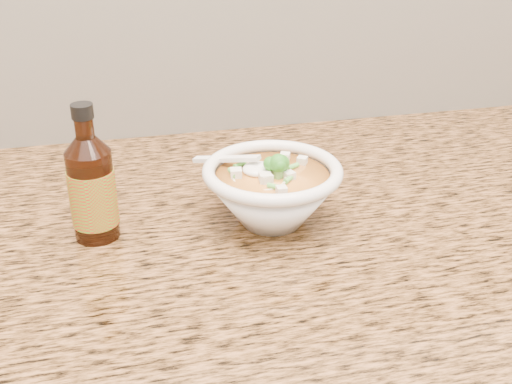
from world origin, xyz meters
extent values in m
cube|color=brown|center=(0.00, 1.68, 0.88)|extent=(4.00, 0.68, 0.04)
cylinder|color=white|center=(0.02, 1.67, 0.90)|extent=(0.07, 0.07, 0.01)
torus|color=white|center=(0.02, 1.67, 0.97)|extent=(0.17, 0.17, 0.02)
torus|color=beige|center=(0.02, 1.68, 0.96)|extent=(0.12, 0.12, 0.00)
torus|color=beige|center=(0.01, 1.67, 0.96)|extent=(0.07, 0.07, 0.00)
torus|color=beige|center=(0.03, 1.66, 0.96)|extent=(0.06, 0.06, 0.00)
torus|color=beige|center=(0.02, 1.66, 0.96)|extent=(0.09, 0.09, 0.00)
torus|color=beige|center=(0.04, 1.66, 0.96)|extent=(0.07, 0.07, 0.00)
torus|color=beige|center=(0.01, 1.67, 0.96)|extent=(0.08, 0.08, 0.00)
torus|color=beige|center=(0.02, 1.68, 0.95)|extent=(0.06, 0.06, 0.00)
torus|color=beige|center=(0.01, 1.65, 0.95)|extent=(0.06, 0.06, 0.00)
torus|color=beige|center=(0.01, 1.66, 0.95)|extent=(0.08, 0.08, 0.00)
torus|color=beige|center=(0.03, 1.67, 0.95)|extent=(0.07, 0.07, 0.00)
cube|color=silver|center=(0.06, 1.67, 0.97)|extent=(0.01, 0.01, 0.01)
cube|color=silver|center=(0.04, 1.64, 0.97)|extent=(0.02, 0.02, 0.01)
cube|color=silver|center=(0.04, 1.66, 0.97)|extent=(0.02, 0.02, 0.01)
cube|color=silver|center=(0.03, 1.70, 0.97)|extent=(0.02, 0.02, 0.01)
cube|color=silver|center=(0.00, 1.68, 0.97)|extent=(0.02, 0.02, 0.01)
cube|color=silver|center=(0.00, 1.65, 0.97)|extent=(0.02, 0.02, 0.01)
cube|color=silver|center=(0.05, 1.64, 0.97)|extent=(0.01, 0.01, 0.01)
cube|color=silver|center=(0.07, 1.67, 0.97)|extent=(0.02, 0.02, 0.01)
ellipsoid|color=#196014|center=(0.03, 1.66, 0.98)|extent=(0.03, 0.03, 0.03)
cylinder|color=#59BD48|center=(0.01, 1.69, 0.97)|extent=(0.02, 0.02, 0.01)
cylinder|color=#59BD48|center=(0.05, 1.71, 0.97)|extent=(0.01, 0.02, 0.01)
cylinder|color=#59BD48|center=(0.05, 1.64, 0.97)|extent=(0.01, 0.02, 0.01)
cylinder|color=#59BD48|center=(0.02, 1.71, 0.97)|extent=(0.02, 0.01, 0.01)
cylinder|color=#59BD48|center=(0.03, 1.63, 0.97)|extent=(0.02, 0.01, 0.01)
ellipsoid|color=white|center=(0.01, 1.68, 0.97)|extent=(0.04, 0.04, 0.01)
cube|color=white|center=(-0.02, 1.71, 0.97)|extent=(0.08, 0.06, 0.02)
cylinder|color=black|center=(-0.18, 1.68, 0.95)|extent=(0.06, 0.06, 0.11)
cylinder|color=black|center=(-0.18, 1.68, 1.04)|extent=(0.02, 0.02, 0.02)
cylinder|color=black|center=(-0.18, 1.68, 1.05)|extent=(0.03, 0.03, 0.02)
cylinder|color=red|center=(-0.18, 1.68, 0.95)|extent=(0.06, 0.06, 0.07)
camera|label=1|loc=(-0.15, 1.01, 1.29)|focal=45.00mm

